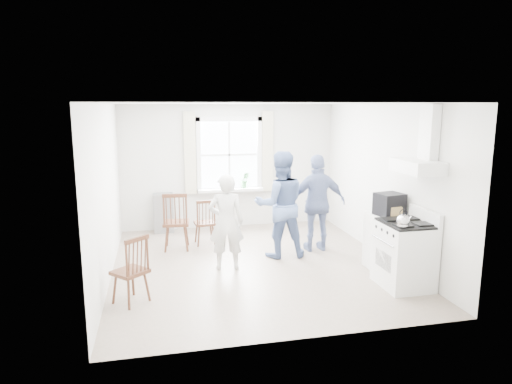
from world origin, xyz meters
name	(u,v)px	position (x,y,z in m)	size (l,w,h in m)	color
room_shell	(254,187)	(0.00, 0.00, 1.30)	(4.62, 5.12, 2.64)	gray
window_assembly	(229,159)	(0.00, 2.45, 1.46)	(1.88, 0.24, 1.70)	white
range_hood	(421,155)	(2.07, -1.35, 1.90)	(0.45, 0.76, 0.94)	silver
shelf_unit	(164,213)	(-1.40, 2.33, 0.40)	(0.40, 0.30, 0.80)	gray
gas_stove	(404,254)	(1.91, -1.35, 0.48)	(0.68, 0.76, 1.12)	silver
kettle	(403,221)	(1.72, -1.58, 1.04)	(0.18, 0.18, 0.25)	silver
low_cabinet	(385,242)	(1.98, -0.65, 0.45)	(0.50, 0.55, 0.90)	silver
stereo_stack	(389,204)	(1.98, -0.73, 1.07)	(0.44, 0.41, 0.35)	black
cardboard_box	(392,212)	(1.97, -0.84, 0.98)	(0.26, 0.18, 0.16)	olive
windsor_chair_a	(206,217)	(-0.66, 1.22, 0.53)	(0.40, 0.39, 0.88)	#402114
windsor_chair_b	(176,216)	(-1.21, 1.00, 0.65)	(0.50, 0.49, 1.07)	#402114
windsor_chair_c	(135,263)	(-1.83, -1.16, 0.57)	(0.55, 0.55, 0.93)	#402114
person_left	(226,222)	(-0.47, -0.10, 0.76)	(0.56, 0.56, 1.53)	silver
person_mid	(280,205)	(0.52, 0.32, 0.91)	(0.89, 0.89, 1.82)	#4E6291
person_right	(318,203)	(1.27, 0.51, 0.87)	(1.01, 1.01, 1.73)	navy
potted_plant	(245,180)	(0.31, 2.36, 1.02)	(0.18, 0.18, 0.34)	#316E37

